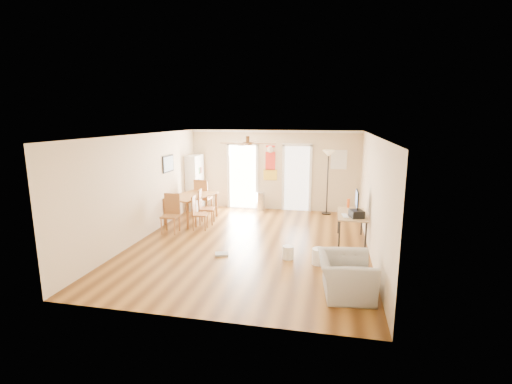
% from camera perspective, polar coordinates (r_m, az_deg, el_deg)
% --- Properties ---
extents(floor, '(7.00, 7.00, 0.00)m').
position_cam_1_polar(floor, '(8.97, -0.79, -7.97)').
color(floor, brown).
rests_on(floor, ground).
extents(ceiling, '(5.50, 7.00, 0.00)m').
position_cam_1_polar(ceiling, '(8.47, -0.84, 8.86)').
color(ceiling, silver).
rests_on(ceiling, floor).
extents(wall_back, '(5.50, 0.04, 2.60)m').
position_cam_1_polar(wall_back, '(12.02, 2.83, 3.39)').
color(wall_back, beige).
rests_on(wall_back, floor).
extents(wall_front, '(5.50, 0.04, 2.60)m').
position_cam_1_polar(wall_front, '(5.37, -9.04, -6.95)').
color(wall_front, beige).
rests_on(wall_front, floor).
extents(wall_left, '(0.04, 7.00, 2.60)m').
position_cam_1_polar(wall_left, '(9.60, -17.06, 0.85)').
color(wall_left, beige).
rests_on(wall_left, floor).
extents(wall_right, '(0.04, 7.00, 2.60)m').
position_cam_1_polar(wall_right, '(8.47, 17.66, -0.55)').
color(wall_right, beige).
rests_on(wall_right, floor).
extents(crown_molding, '(5.50, 7.00, 0.08)m').
position_cam_1_polar(crown_molding, '(8.47, -0.84, 8.59)').
color(crown_molding, white).
rests_on(crown_molding, wall_back).
extents(kitchen_doorway, '(0.90, 0.10, 2.10)m').
position_cam_1_polar(kitchen_doorway, '(12.24, -2.05, 2.37)').
color(kitchen_doorway, white).
rests_on(kitchen_doorway, wall_back).
extents(bathroom_doorway, '(0.80, 0.10, 2.10)m').
position_cam_1_polar(bathroom_doorway, '(11.95, 6.37, 2.07)').
color(bathroom_doorway, white).
rests_on(bathroom_doorway, wall_back).
extents(wall_decal, '(0.46, 0.03, 1.10)m').
position_cam_1_polar(wall_decal, '(11.98, 2.24, 4.58)').
color(wall_decal, red).
rests_on(wall_decal, wall_back).
extents(ac_grille, '(0.50, 0.04, 0.60)m').
position_cam_1_polar(ac_grille, '(11.79, 12.75, 4.93)').
color(ac_grille, white).
rests_on(ac_grille, wall_back).
extents(framed_poster, '(0.04, 0.66, 0.48)m').
position_cam_1_polar(framed_poster, '(10.76, -13.50, 4.29)').
color(framed_poster, black).
rests_on(framed_poster, wall_left).
extents(ceiling_fan, '(1.24, 1.24, 0.20)m').
position_cam_1_polar(ceiling_fan, '(8.18, -1.30, 7.58)').
color(ceiling_fan, '#593819').
rests_on(ceiling_fan, ceiling).
extents(bookshelf, '(0.40, 0.82, 1.79)m').
position_cam_1_polar(bookshelf, '(12.23, -9.47, 1.48)').
color(bookshelf, white).
rests_on(bookshelf, floor).
extents(dining_table, '(1.30, 1.73, 0.77)m').
position_cam_1_polar(dining_table, '(10.96, -9.97, -2.44)').
color(dining_table, '#A97436').
rests_on(dining_table, floor).
extents(dining_chair_right_a, '(0.47, 0.47, 0.99)m').
position_cam_1_polar(dining_chair_right_a, '(10.54, -7.67, -2.31)').
color(dining_chair_right_a, '#955930').
rests_on(dining_chair_right_a, floor).
extents(dining_chair_right_b, '(0.43, 0.43, 0.92)m').
position_cam_1_polar(dining_chair_right_b, '(10.05, -8.68, -3.21)').
color(dining_chair_right_b, '#A86E36').
rests_on(dining_chair_right_b, floor).
extents(dining_chair_near, '(0.44, 0.44, 1.02)m').
position_cam_1_polar(dining_chair_near, '(9.88, -13.22, -3.36)').
color(dining_chair_near, '#935C2F').
rests_on(dining_chair_near, floor).
extents(dining_chair_far, '(0.47, 0.47, 1.09)m').
position_cam_1_polar(dining_chair_far, '(11.75, -8.16, -0.64)').
color(dining_chair_far, '#A87336').
rests_on(dining_chair_far, floor).
extents(trash_can, '(0.30, 0.30, 0.60)m').
position_cam_1_polar(trash_can, '(12.01, 0.73, -1.46)').
color(trash_can, silver).
rests_on(trash_can, floor).
extents(torchiere_lamp, '(0.46, 0.46, 2.01)m').
position_cam_1_polar(torchiere_lamp, '(11.63, 11.06, 1.45)').
color(torchiere_lamp, black).
rests_on(torchiere_lamp, floor).
extents(computer_desk, '(0.66, 1.33, 0.71)m').
position_cam_1_polar(computer_desk, '(9.26, 14.57, -5.40)').
color(computer_desk, tan).
rests_on(computer_desk, floor).
extents(imac, '(0.20, 0.62, 0.57)m').
position_cam_1_polar(imac, '(9.06, 15.44, -1.61)').
color(imac, black).
rests_on(imac, computer_desk).
extents(keyboard, '(0.17, 0.38, 0.01)m').
position_cam_1_polar(keyboard, '(8.91, 13.69, -3.60)').
color(keyboard, silver).
rests_on(keyboard, computer_desk).
extents(printer, '(0.37, 0.40, 0.17)m').
position_cam_1_polar(printer, '(8.84, 15.34, -3.29)').
color(printer, black).
rests_on(printer, computer_desk).
extents(orange_bottle, '(0.09, 0.09, 0.23)m').
position_cam_1_polar(orange_bottle, '(9.75, 14.15, -1.69)').
color(orange_bottle, '#D25112').
rests_on(orange_bottle, computer_desk).
extents(wastebasket_a, '(0.27, 0.27, 0.28)m').
position_cam_1_polar(wastebasket_a, '(8.02, 5.02, -9.33)').
color(wastebasket_a, white).
rests_on(wastebasket_a, floor).
extents(wastebasket_b, '(0.36, 0.36, 0.33)m').
position_cam_1_polar(wastebasket_b, '(7.82, 9.76, -9.84)').
color(wastebasket_b, white).
rests_on(wastebasket_b, floor).
extents(floor_cloth, '(0.34, 0.30, 0.04)m').
position_cam_1_polar(floor_cloth, '(8.27, -5.35, -9.59)').
color(floor_cloth, '#A0A09B').
rests_on(floor_cloth, floor).
extents(armchair, '(1.01, 1.13, 0.67)m').
position_cam_1_polar(armchair, '(6.60, 13.73, -12.54)').
color(armchair, '#A3A29D').
rests_on(armchair, floor).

